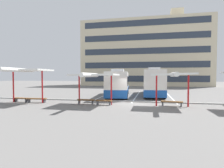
{
  "coord_description": "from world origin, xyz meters",
  "views": [
    {
      "loc": [
        1.82,
        -17.97,
        2.65
      ],
      "look_at": [
        -2.54,
        2.98,
        1.75
      ],
      "focal_mm": 29.73,
      "sensor_mm": 36.0,
      "label": 1
    }
  ],
  "objects_px": {
    "coach_bus_1": "(154,83)",
    "waiting_shelter_0": "(25,71)",
    "coach_bus_0": "(119,84)",
    "bench_1": "(37,99)",
    "waiting_shelter_1": "(94,75)",
    "bench_0": "(21,99)",
    "bench_3": "(104,101)",
    "bench_4": "(172,102)",
    "waiting_shelter_2": "(173,75)",
    "bench_2": "(86,101)"
  },
  "relations": [
    {
      "from": "bench_2",
      "to": "bench_4",
      "type": "distance_m",
      "value": 7.89
    },
    {
      "from": "bench_0",
      "to": "bench_3",
      "type": "relative_size",
      "value": 1.08
    },
    {
      "from": "coach_bus_0",
      "to": "coach_bus_1",
      "type": "xyz_separation_m",
      "value": [
        4.61,
        2.28,
        0.13
      ]
    },
    {
      "from": "bench_2",
      "to": "bench_4",
      "type": "height_order",
      "value": "same"
    },
    {
      "from": "waiting_shelter_0",
      "to": "bench_1",
      "type": "bearing_deg",
      "value": 26.12
    },
    {
      "from": "bench_1",
      "to": "waiting_shelter_1",
      "type": "relative_size",
      "value": 0.38
    },
    {
      "from": "bench_2",
      "to": "bench_4",
      "type": "bearing_deg",
      "value": 2.43
    },
    {
      "from": "waiting_shelter_0",
      "to": "bench_4",
      "type": "height_order",
      "value": "waiting_shelter_0"
    },
    {
      "from": "waiting_shelter_0",
      "to": "waiting_shelter_1",
      "type": "xyz_separation_m",
      "value": [
        6.97,
        0.24,
        -0.46
      ]
    },
    {
      "from": "waiting_shelter_1",
      "to": "bench_2",
      "type": "xyz_separation_m",
      "value": [
        -0.9,
        0.28,
        -2.39
      ]
    },
    {
      "from": "waiting_shelter_2",
      "to": "bench_0",
      "type": "bearing_deg",
      "value": -179.81
    },
    {
      "from": "bench_1",
      "to": "waiting_shelter_1",
      "type": "distance_m",
      "value": 6.52
    },
    {
      "from": "waiting_shelter_0",
      "to": "waiting_shelter_2",
      "type": "bearing_deg",
      "value": 2.09
    },
    {
      "from": "bench_1",
      "to": "bench_2",
      "type": "relative_size",
      "value": 1.18
    },
    {
      "from": "coach_bus_1",
      "to": "bench_0",
      "type": "height_order",
      "value": "coach_bus_1"
    },
    {
      "from": "coach_bus_0",
      "to": "waiting_shelter_2",
      "type": "bearing_deg",
      "value": -51.71
    },
    {
      "from": "bench_2",
      "to": "waiting_shelter_1",
      "type": "bearing_deg",
      "value": -17.31
    },
    {
      "from": "coach_bus_1",
      "to": "bench_0",
      "type": "xyz_separation_m",
      "value": [
        -13.42,
        -9.97,
        -1.41
      ]
    },
    {
      "from": "coach_bus_0",
      "to": "waiting_shelter_0",
      "type": "xyz_separation_m",
      "value": [
        -7.91,
        -8.15,
        1.56
      ]
    },
    {
      "from": "bench_1",
      "to": "waiting_shelter_1",
      "type": "height_order",
      "value": "waiting_shelter_1"
    },
    {
      "from": "waiting_shelter_0",
      "to": "coach_bus_1",
      "type": "bearing_deg",
      "value": 39.81
    },
    {
      "from": "bench_0",
      "to": "bench_3",
      "type": "bearing_deg",
      "value": -0.72
    },
    {
      "from": "coach_bus_0",
      "to": "bench_1",
      "type": "xyz_separation_m",
      "value": [
        -7.01,
        -7.71,
        -1.27
      ]
    },
    {
      "from": "waiting_shelter_1",
      "to": "bench_1",
      "type": "bearing_deg",
      "value": 178.15
    },
    {
      "from": "coach_bus_0",
      "to": "bench_3",
      "type": "bearing_deg",
      "value": -90.31
    },
    {
      "from": "coach_bus_0",
      "to": "coach_bus_1",
      "type": "bearing_deg",
      "value": 26.33
    },
    {
      "from": "bench_4",
      "to": "bench_1",
      "type": "bearing_deg",
      "value": -178.17
    },
    {
      "from": "waiting_shelter_0",
      "to": "bench_4",
      "type": "xyz_separation_m",
      "value": [
        13.95,
        0.86,
        -2.84
      ]
    },
    {
      "from": "coach_bus_1",
      "to": "coach_bus_0",
      "type": "bearing_deg",
      "value": -153.67
    },
    {
      "from": "coach_bus_1",
      "to": "bench_0",
      "type": "bearing_deg",
      "value": -143.38
    },
    {
      "from": "bench_0",
      "to": "waiting_shelter_2",
      "type": "xyz_separation_m",
      "value": [
        14.85,
        0.05,
        2.41
      ]
    },
    {
      "from": "waiting_shelter_1",
      "to": "bench_4",
      "type": "xyz_separation_m",
      "value": [
        6.98,
        0.61,
        -2.38
      ]
    },
    {
      "from": "coach_bus_0",
      "to": "bench_2",
      "type": "height_order",
      "value": "coach_bus_0"
    },
    {
      "from": "bench_0",
      "to": "bench_1",
      "type": "distance_m",
      "value": 1.8
    },
    {
      "from": "bench_3",
      "to": "coach_bus_0",
      "type": "bearing_deg",
      "value": 89.69
    },
    {
      "from": "coach_bus_1",
      "to": "bench_4",
      "type": "relative_size",
      "value": 6.16
    },
    {
      "from": "coach_bus_1",
      "to": "bench_4",
      "type": "bearing_deg",
      "value": -81.5
    },
    {
      "from": "bench_0",
      "to": "bench_4",
      "type": "bearing_deg",
      "value": 1.54
    },
    {
      "from": "bench_3",
      "to": "bench_0",
      "type": "bearing_deg",
      "value": 179.28
    },
    {
      "from": "bench_1",
      "to": "waiting_shelter_2",
      "type": "relative_size",
      "value": 0.45
    },
    {
      "from": "bench_0",
      "to": "waiting_shelter_2",
      "type": "distance_m",
      "value": 15.04
    },
    {
      "from": "coach_bus_0",
      "to": "waiting_shelter_2",
      "type": "height_order",
      "value": "coach_bus_0"
    },
    {
      "from": "bench_2",
      "to": "bench_3",
      "type": "relative_size",
      "value": 1.07
    },
    {
      "from": "bench_1",
      "to": "bench_3",
      "type": "bearing_deg",
      "value": -0.75
    },
    {
      "from": "bench_1",
      "to": "bench_4",
      "type": "distance_m",
      "value": 13.06
    },
    {
      "from": "coach_bus_1",
      "to": "waiting_shelter_0",
      "type": "xyz_separation_m",
      "value": [
        -12.52,
        -10.43,
        1.43
      ]
    },
    {
      "from": "bench_1",
      "to": "waiting_shelter_1",
      "type": "bearing_deg",
      "value": -1.85
    },
    {
      "from": "coach_bus_1",
      "to": "bench_1",
      "type": "bearing_deg",
      "value": -139.31
    },
    {
      "from": "waiting_shelter_0",
      "to": "bench_1",
      "type": "height_order",
      "value": "waiting_shelter_0"
    },
    {
      "from": "waiting_shelter_1",
      "to": "waiting_shelter_2",
      "type": "relative_size",
      "value": 1.2
    }
  ]
}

